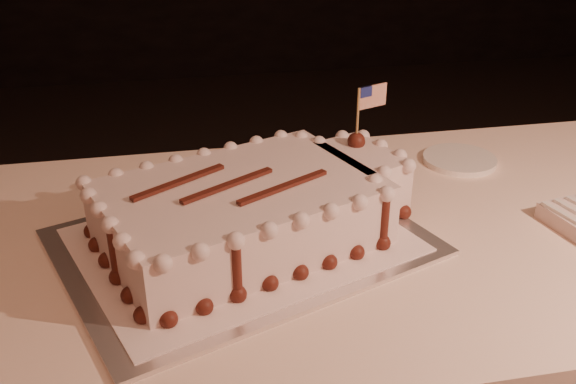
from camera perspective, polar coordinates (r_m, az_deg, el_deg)
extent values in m
cube|color=#FFDDC5|center=(1.41, 10.31, -15.88)|extent=(2.40, 0.80, 0.75)
cube|color=silver|center=(1.09, -4.13, -4.46)|extent=(0.70, 0.61, 0.01)
cube|color=white|center=(1.09, -4.14, -4.24)|extent=(0.62, 0.55, 0.00)
cube|color=silver|center=(1.06, -4.23, -1.81)|extent=(0.51, 0.42, 0.10)
cube|color=silver|center=(1.18, 6.46, 1.27)|extent=(0.16, 0.19, 0.10)
sphere|color=#551F15|center=(0.91, -10.58, -11.05)|extent=(0.03, 0.03, 0.03)
sphere|color=#551F15|center=(0.93, -7.46, -10.06)|extent=(0.03, 0.03, 0.03)
sphere|color=#551F15|center=(0.95, -4.47, -9.07)|extent=(0.03, 0.03, 0.03)
sphere|color=#551F15|center=(0.97, -1.62, -8.10)|extent=(0.03, 0.03, 0.03)
sphere|color=#551F15|center=(0.99, 1.10, -7.15)|extent=(0.03, 0.03, 0.03)
sphere|color=#551F15|center=(1.02, 3.68, -6.23)|extent=(0.03, 0.03, 0.03)
sphere|color=#551F15|center=(1.04, 6.11, -5.35)|extent=(0.03, 0.03, 0.03)
sphere|color=#551F15|center=(1.07, 8.42, -4.51)|extent=(0.03, 0.03, 0.03)
sphere|color=#551F15|center=(1.11, 7.41, -3.36)|extent=(0.03, 0.03, 0.03)
sphere|color=#551F15|center=(1.14, 8.22, -2.47)|extent=(0.03, 0.03, 0.03)
sphere|color=#551F15|center=(1.17, 10.27, -1.77)|extent=(0.03, 0.03, 0.03)
sphere|color=#551F15|center=(1.20, 9.57, -0.82)|extent=(0.03, 0.03, 0.03)
sphere|color=#551F15|center=(1.24, 7.97, 0.18)|extent=(0.03, 0.03, 0.03)
sphere|color=#551F15|center=(1.28, 6.46, 1.12)|extent=(0.03, 0.03, 0.03)
sphere|color=#551F15|center=(1.27, 4.69, 1.07)|extent=(0.03, 0.03, 0.03)
sphere|color=#551F15|center=(1.24, 2.67, 0.49)|extent=(0.03, 0.03, 0.03)
sphere|color=#551F15|center=(1.27, 1.13, 1.02)|extent=(0.03, 0.03, 0.03)
sphere|color=#551F15|center=(1.27, -0.61, 1.09)|extent=(0.03, 0.03, 0.03)
sphere|color=#551F15|center=(1.24, -2.74, 0.51)|extent=(0.03, 0.03, 0.03)
sphere|color=#551F15|center=(1.22, -4.94, -0.09)|extent=(0.03, 0.03, 0.03)
sphere|color=#551F15|center=(1.20, -7.23, -0.71)|extent=(0.03, 0.03, 0.03)
sphere|color=#551F15|center=(1.18, -9.58, -1.35)|extent=(0.03, 0.03, 0.03)
sphere|color=#551F15|center=(1.17, -12.01, -2.00)|extent=(0.03, 0.03, 0.03)
sphere|color=#551F15|center=(1.15, -14.50, -2.67)|extent=(0.03, 0.03, 0.03)
sphere|color=#551F15|center=(1.14, -17.05, -3.35)|extent=(0.03, 0.03, 0.03)
sphere|color=#551F15|center=(1.10, -16.66, -4.52)|extent=(0.03, 0.03, 0.03)
sphere|color=#551F15|center=(1.06, -15.82, -5.86)|extent=(0.03, 0.03, 0.03)
sphere|color=#551F15|center=(1.01, -14.90, -7.32)|extent=(0.03, 0.03, 0.03)
sphere|color=#551F15|center=(0.97, -13.89, -8.90)|extent=(0.03, 0.03, 0.03)
sphere|color=#551F15|center=(0.93, -12.78, -10.63)|extent=(0.03, 0.03, 0.03)
sphere|color=silver|center=(0.86, -11.10, -6.26)|extent=(0.03, 0.03, 0.03)
sphere|color=silver|center=(0.88, -7.82, -5.29)|extent=(0.03, 0.03, 0.03)
sphere|color=silver|center=(0.90, -4.68, -4.35)|extent=(0.03, 0.03, 0.03)
sphere|color=silver|center=(0.92, -1.69, -3.43)|extent=(0.03, 0.03, 0.03)
sphere|color=silver|center=(0.94, 1.15, -2.55)|extent=(0.03, 0.03, 0.03)
sphere|color=silver|center=(0.97, 3.84, -1.71)|extent=(0.03, 0.03, 0.03)
sphere|color=silver|center=(1.00, 6.37, -0.92)|extent=(0.03, 0.03, 0.03)
sphere|color=silver|center=(1.03, 8.76, -0.17)|extent=(0.03, 0.03, 0.03)
sphere|color=silver|center=(1.06, 7.70, 0.89)|extent=(0.03, 0.03, 0.03)
sphere|color=silver|center=(1.10, 8.53, 1.69)|extent=(0.03, 0.03, 0.03)
sphere|color=silver|center=(1.13, 10.65, 2.30)|extent=(0.03, 0.03, 0.03)
sphere|color=silver|center=(1.16, 9.91, 3.16)|extent=(0.03, 0.03, 0.03)
sphere|color=silver|center=(1.20, 8.25, 4.07)|extent=(0.03, 0.03, 0.03)
sphere|color=silver|center=(1.24, 6.68, 4.91)|extent=(0.03, 0.03, 0.03)
sphere|color=silver|center=(1.23, 4.85, 4.88)|extent=(0.03, 0.03, 0.03)
sphere|color=silver|center=(1.20, 2.77, 4.38)|extent=(0.03, 0.03, 0.03)
sphere|color=silver|center=(1.23, 1.17, 4.86)|extent=(0.03, 0.03, 0.03)
sphere|color=silver|center=(1.23, -0.63, 4.91)|extent=(0.03, 0.03, 0.03)
sphere|color=silver|center=(1.21, -2.83, 4.40)|extent=(0.03, 0.03, 0.03)
sphere|color=silver|center=(1.18, -5.12, 3.85)|extent=(0.03, 0.03, 0.03)
sphere|color=silver|center=(1.16, -7.49, 3.28)|extent=(0.03, 0.03, 0.03)
sphere|color=silver|center=(1.14, -9.93, 2.68)|extent=(0.03, 0.03, 0.03)
sphere|color=silver|center=(1.13, -12.45, 2.06)|extent=(0.03, 0.03, 0.03)
sphere|color=silver|center=(1.11, -15.04, 1.42)|extent=(0.03, 0.03, 0.03)
sphere|color=silver|center=(1.10, -17.69, 0.76)|extent=(0.03, 0.03, 0.03)
sphere|color=silver|center=(1.06, -17.31, -0.30)|extent=(0.03, 0.03, 0.03)
sphere|color=silver|center=(1.01, -16.47, -1.51)|extent=(0.03, 0.03, 0.03)
sphere|color=silver|center=(0.97, -15.54, -2.83)|extent=(0.03, 0.03, 0.03)
sphere|color=silver|center=(0.92, -14.52, -4.28)|extent=(0.03, 0.03, 0.03)
sphere|color=silver|center=(0.88, -13.39, -5.88)|extent=(0.03, 0.03, 0.03)
cylinder|color=#551F15|center=(0.92, -4.57, -6.88)|extent=(0.01, 0.01, 0.10)
sphere|color=#551F15|center=(0.95, -4.48, -8.96)|extent=(0.02, 0.02, 0.02)
cylinder|color=#551F15|center=(1.05, 8.58, -2.48)|extent=(0.01, 0.01, 0.10)
sphere|color=#551F15|center=(1.07, 8.42, -4.40)|extent=(0.02, 0.02, 0.02)
cylinder|color=#551F15|center=(1.22, 8.10, 2.01)|extent=(0.01, 0.01, 0.10)
sphere|color=#551F15|center=(1.24, 7.97, 0.27)|extent=(0.02, 0.02, 0.02)
cylinder|color=#551F15|center=(1.25, -0.62, 2.89)|extent=(0.01, 0.01, 0.10)
sphere|color=#551F15|center=(1.27, -0.61, 1.18)|extent=(0.02, 0.02, 0.02)
cylinder|color=#551F15|center=(1.15, -12.22, -0.10)|extent=(0.01, 0.01, 0.10)
sphere|color=#551F15|center=(1.17, -12.02, -1.91)|extent=(0.02, 0.02, 0.02)
cylinder|color=#551F15|center=(0.99, -15.20, -5.23)|extent=(0.01, 0.01, 0.10)
sphere|color=#551F15|center=(1.01, -14.91, -7.21)|extent=(0.02, 0.02, 0.02)
cube|color=#551F15|center=(1.05, -9.67, 0.89)|extent=(0.16, 0.11, 0.01)
cube|color=#551F15|center=(1.03, -5.36, 0.62)|extent=(0.16, 0.10, 0.01)
cube|color=#551F15|center=(1.02, -0.40, 0.47)|extent=(0.16, 0.10, 0.01)
sphere|color=#551F15|center=(1.19, 6.10, 4.51)|extent=(0.03, 0.03, 0.03)
cylinder|color=#AE844A|center=(1.17, 6.19, 6.28)|extent=(0.00, 0.00, 0.12)
cube|color=#C5401B|center=(1.18, 7.55, 8.44)|extent=(0.06, 0.02, 0.04)
cube|color=navy|center=(1.16, 6.93, 8.83)|extent=(0.03, 0.01, 0.02)
cube|color=white|center=(1.20, 24.00, -2.28)|extent=(0.04, 0.14, 0.01)
cylinder|color=white|center=(1.43, 15.00, 2.79)|extent=(0.16, 0.16, 0.01)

